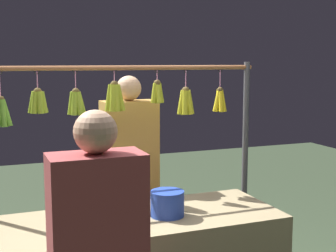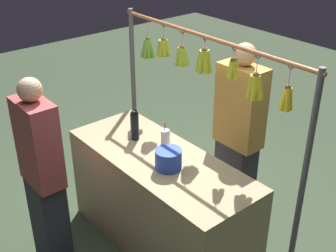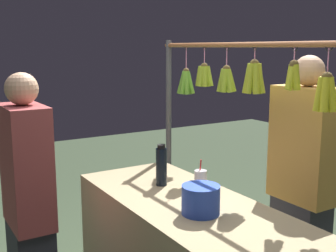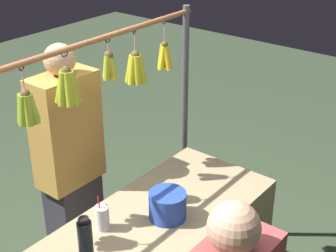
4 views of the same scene
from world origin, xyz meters
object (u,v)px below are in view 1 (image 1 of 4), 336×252
water_bottle (78,202)px  vendor_person (130,190)px  blue_bucket (167,204)px  drink_cup (112,201)px

water_bottle → vendor_person: bearing=-126.6°
blue_bucket → vendor_person: bearing=-90.1°
water_bottle → vendor_person: size_ratio=0.16×
water_bottle → blue_bucket: bearing=172.3°
water_bottle → drink_cup: bearing=-150.5°
water_bottle → drink_cup: water_bottle is taller
blue_bucket → vendor_person: (-0.00, -0.78, -0.12)m
water_bottle → blue_bucket: size_ratio=1.31×
water_bottle → vendor_person: 0.90m
drink_cup → blue_bucket: bearing=144.3°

